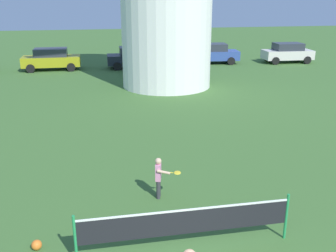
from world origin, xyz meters
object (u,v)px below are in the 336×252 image
Objects in this scene: parked_car_mustard at (51,59)px; parked_car_cream at (288,53)px; player_far at (159,175)px; tennis_net at (186,222)px; stray_ball at (37,245)px; parked_car_black at (136,57)px; parked_car_blue at (210,53)px.

parked_car_mustard is 18.34m from parked_car_cream.
player_far is 20.58m from parked_car_mustard.
tennis_net is at bearing -121.58° from parked_car_cream.
parked_car_mustard reaches higher than stray_ball.
stray_ball is at bearing -149.57° from player_far.
parked_car_mustard and parked_car_black have the same top height.
tennis_net is at bearing -107.92° from parked_car_blue.
parked_car_black is at bearing 85.34° from player_far.
parked_car_black and parked_car_blue have the same top height.
parked_car_blue reaches higher than player_far.
parked_car_blue is (7.62, 20.68, 0.16)m from player_far.
parked_car_black reaches higher than tennis_net.
tennis_net is 26.11m from parked_car_cream.
tennis_net is 1.08× the size of parked_car_black.
player_far is at bearing -124.83° from parked_car_cream.
player_far is (-0.17, 2.36, -0.03)m from tennis_net.
player_far is 19.86m from parked_car_black.
parked_car_cream is at bearing 52.15° from stray_ball.
parked_car_cream is at bearing -0.60° from parked_car_mustard.
parked_car_cream is (13.84, 19.89, 0.16)m from player_far.
parked_car_cream is (13.67, 22.25, 0.13)m from tennis_net.
stray_ball is 21.89m from parked_car_mustard.
player_far is 24.23m from parked_car_cream.
parked_car_black and parked_car_cream have the same top height.
parked_car_black reaches higher than stray_ball.
parked_car_black is 0.93× the size of parked_car_blue.
tennis_net is 22.20m from parked_car_black.
parked_car_mustard reaches higher than tennis_net.
parked_car_mustard is at bearing 177.35° from parked_car_black.
parked_car_mustard is at bearing 102.63° from player_far.
parked_car_mustard is at bearing 179.40° from parked_car_cream.
parked_car_black is at bearing 86.26° from tennis_net.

